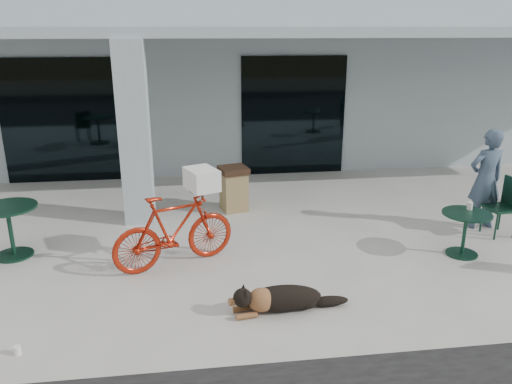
{
  "coord_description": "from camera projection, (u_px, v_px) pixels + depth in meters",
  "views": [
    {
      "loc": [
        -0.54,
        -6.25,
        3.28
      ],
      "look_at": [
        0.36,
        0.61,
        1.0
      ],
      "focal_mm": 35.0,
      "sensor_mm": 36.0,
      "label": 1
    }
  ],
  "objects": [
    {
      "name": "ground",
      "position": [
        236.0,
        274.0,
        6.98
      ],
      "size": [
        80.0,
        80.0,
        0.0
      ],
      "primitive_type": "plane",
      "color": "#BBB8B0",
      "rests_on": "ground"
    },
    {
      "name": "building",
      "position": [
        208.0,
        66.0,
        14.28
      ],
      "size": [
        22.0,
        7.0,
        4.5
      ],
      "primitive_type": "cube",
      "color": "#A1B1B6",
      "rests_on": "ground"
    },
    {
      "name": "storefront_glass_left",
      "position": [
        68.0,
        121.0,
        10.85
      ],
      "size": [
        2.8,
        0.06,
        2.7
      ],
      "primitive_type": "cube",
      "color": "black",
      "rests_on": "ground"
    },
    {
      "name": "storefront_glass_right",
      "position": [
        293.0,
        116.0,
        11.47
      ],
      "size": [
        2.4,
        0.06,
        2.7
      ],
      "primitive_type": "cube",
      "color": "black",
      "rests_on": "ground"
    },
    {
      "name": "column",
      "position": [
        135.0,
        134.0,
        8.47
      ],
      "size": [
        0.5,
        0.5,
        3.12
      ],
      "primitive_type": "cube",
      "color": "#A1B1B6",
      "rests_on": "ground"
    },
    {
      "name": "overhang",
      "position": [
        216.0,
        32.0,
        9.37
      ],
      "size": [
        22.0,
        2.8,
        0.18
      ],
      "primitive_type": "cube",
      "color": "#A1B1B6",
      "rests_on": "column"
    },
    {
      "name": "bicycle",
      "position": [
        174.0,
        230.0,
        7.08
      ],
      "size": [
        1.87,
        1.16,
        1.09
      ],
      "primitive_type": "imported",
      "rotation": [
        0.0,
        0.0,
        1.96
      ],
      "color": "#A2200D",
      "rests_on": "ground"
    },
    {
      "name": "laundry_basket",
      "position": [
        202.0,
        179.0,
        7.08
      ],
      "size": [
        0.54,
        0.61,
        0.3
      ],
      "primitive_type": "cube",
      "rotation": [
        0.0,
        0.0,
        1.96
      ],
      "color": "white",
      "rests_on": "bicycle"
    },
    {
      "name": "dog",
      "position": [
        283.0,
        297.0,
        6.04
      ],
      "size": [
        1.14,
        0.52,
        0.36
      ],
      "primitive_type": null,
      "rotation": [
        0.0,
        0.0,
        0.14
      ],
      "color": "black",
      "rests_on": "ground"
    },
    {
      "name": "cup_near_dog",
      "position": [
        17.0,
        351.0,
        5.25
      ],
      "size": [
        0.11,
        0.11,
        0.1
      ],
      "primitive_type": "cylinder",
      "rotation": [
        0.0,
        0.0,
        0.43
      ],
      "color": "white",
      "rests_on": "ground"
    },
    {
      "name": "cafe_table_near",
      "position": [
        11.0,
        231.0,
        7.42
      ],
      "size": [
        1.12,
        1.12,
        0.8
      ],
      "primitive_type": null,
      "rotation": [
        0.0,
        0.0,
        0.41
      ],
      "color": "#123526",
      "rests_on": "ground"
    },
    {
      "name": "cafe_table_far",
      "position": [
        464.0,
        234.0,
        7.49
      ],
      "size": [
        0.91,
        0.91,
        0.67
      ],
      "primitive_type": null,
      "rotation": [
        0.0,
        0.0,
        0.32
      ],
      "color": "#123526",
      "rests_on": "ground"
    },
    {
      "name": "cafe_chair_far_b",
      "position": [
        500.0,
        207.0,
        8.18
      ],
      "size": [
        0.52,
        0.49,
        0.97
      ],
      "primitive_type": null,
      "rotation": [
        0.0,
        0.0,
        -1.46
      ],
      "color": "#123526",
      "rests_on": "ground"
    },
    {
      "name": "person",
      "position": [
        486.0,
        179.0,
        8.38
      ],
      "size": [
        0.66,
        0.46,
        1.72
      ],
      "primitive_type": "imported",
      "rotation": [
        0.0,
        0.0,
        3.23
      ],
      "color": "#3B4D63",
      "rests_on": "ground"
    },
    {
      "name": "cup_on_table",
      "position": [
        470.0,
        206.0,
        7.51
      ],
      "size": [
        0.1,
        0.1,
        0.11
      ],
      "primitive_type": "cylinder",
      "rotation": [
        0.0,
        0.0,
        0.32
      ],
      "color": "white",
      "rests_on": "cafe_table_far"
    },
    {
      "name": "trash_receptacle",
      "position": [
        234.0,
        189.0,
        9.33
      ],
      "size": [
        0.6,
        0.6,
        0.84
      ],
      "primitive_type": null,
      "rotation": [
        0.0,
        0.0,
        0.24
      ],
      "color": "olive",
      "rests_on": "ground"
    }
  ]
}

